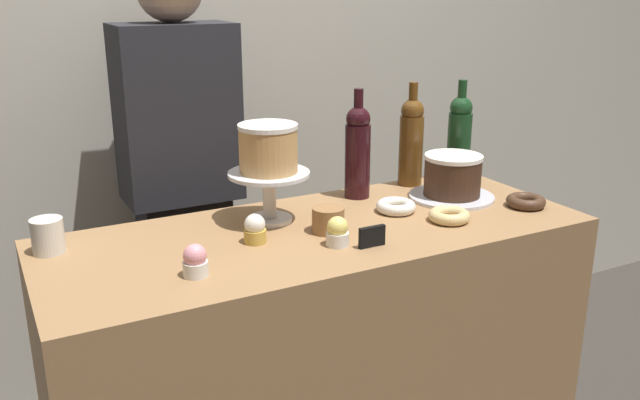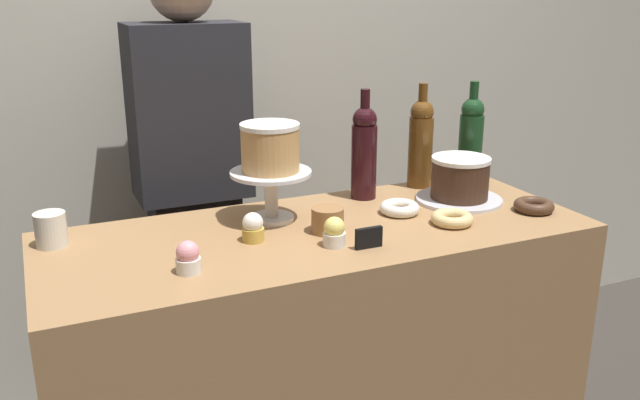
{
  "view_description": "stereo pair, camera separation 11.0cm",
  "coord_description": "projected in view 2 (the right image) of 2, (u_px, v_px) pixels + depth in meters",
  "views": [
    {
      "loc": [
        -0.77,
        -1.46,
        1.51
      ],
      "look_at": [
        0.0,
        0.0,
        0.98
      ],
      "focal_mm": 37.82,
      "sensor_mm": 36.0,
      "label": 1
    },
    {
      "loc": [
        -0.67,
        -1.51,
        1.51
      ],
      "look_at": [
        0.0,
        0.0,
        0.98
      ],
      "focal_mm": 37.82,
      "sensor_mm": 36.0,
      "label": 2
    }
  ],
  "objects": [
    {
      "name": "wine_bottle_green",
      "position": [
        471.0,
        139.0,
        2.13
      ],
      "size": [
        0.08,
        0.08,
        0.33
      ],
      "color": "#193D1E",
      "rests_on": "display_counter"
    },
    {
      "name": "wine_bottle_amber",
      "position": [
        421.0,
        142.0,
        2.09
      ],
      "size": [
        0.08,
        0.08,
        0.33
      ],
      "color": "#5B3814",
      "rests_on": "display_counter"
    },
    {
      "name": "chocolate_round_cake",
      "position": [
        460.0,
        178.0,
        1.97
      ],
      "size": [
        0.17,
        0.17,
        0.12
      ],
      "color": "#3D2619",
      "rests_on": "silver_serving_platter"
    },
    {
      "name": "donut_sugar",
      "position": [
        400.0,
        208.0,
        1.88
      ],
      "size": [
        0.11,
        0.11,
        0.03
      ],
      "color": "silver",
      "rests_on": "display_counter"
    },
    {
      "name": "display_counter",
      "position": [
        320.0,
        378.0,
        1.9
      ],
      "size": [
        1.43,
        0.57,
        0.9
      ],
      "color": "#997047",
      "rests_on": "ground_plane"
    },
    {
      "name": "cupcake_lemon",
      "position": [
        334.0,
        232.0,
        1.64
      ],
      "size": [
        0.06,
        0.06,
        0.07
      ],
      "color": "white",
      "rests_on": "display_counter"
    },
    {
      "name": "white_layer_cake",
      "position": [
        270.0,
        147.0,
        1.77
      ],
      "size": [
        0.16,
        0.16,
        0.13
      ],
      "color": "tan",
      "rests_on": "cake_stand_pedestal"
    },
    {
      "name": "price_sign_chalkboard",
      "position": [
        369.0,
        238.0,
        1.63
      ],
      "size": [
        0.07,
        0.01,
        0.05
      ],
      "color": "black",
      "rests_on": "display_counter"
    },
    {
      "name": "silver_serving_platter",
      "position": [
        459.0,
        199.0,
        1.99
      ],
      "size": [
        0.25,
        0.25,
        0.01
      ],
      "color": "silver",
      "rests_on": "display_counter"
    },
    {
      "name": "cake_stand_pedestal",
      "position": [
        271.0,
        187.0,
        1.8
      ],
      "size": [
        0.22,
        0.22,
        0.14
      ],
      "color": "silver",
      "rests_on": "display_counter"
    },
    {
      "name": "cookie_stack",
      "position": [
        328.0,
        220.0,
        1.73
      ],
      "size": [
        0.08,
        0.08,
        0.07
      ],
      "color": "olive",
      "rests_on": "display_counter"
    },
    {
      "name": "donut_glazed",
      "position": [
        452.0,
        218.0,
        1.79
      ],
      "size": [
        0.11,
        0.11,
        0.03
      ],
      "color": "#E0C17F",
      "rests_on": "display_counter"
    },
    {
      "name": "cupcake_vanilla",
      "position": [
        253.0,
        228.0,
        1.67
      ],
      "size": [
        0.06,
        0.06,
        0.07
      ],
      "color": "gold",
      "rests_on": "display_counter"
    },
    {
      "name": "cupcake_strawberry",
      "position": [
        188.0,
        258.0,
        1.49
      ],
      "size": [
        0.06,
        0.06,
        0.07
      ],
      "color": "white",
      "rests_on": "display_counter"
    },
    {
      "name": "donut_chocolate",
      "position": [
        534.0,
        206.0,
        1.9
      ],
      "size": [
        0.11,
        0.11,
        0.03
      ],
      "color": "#472D1E",
      "rests_on": "display_counter"
    },
    {
      "name": "coffee_cup_ceramic",
      "position": [
        51.0,
        230.0,
        1.64
      ],
      "size": [
        0.08,
        0.08,
        0.08
      ],
      "color": "silver",
      "rests_on": "display_counter"
    },
    {
      "name": "barista_figure",
      "position": [
        194.0,
        198.0,
        2.22
      ],
      "size": [
        0.36,
        0.22,
        1.6
      ],
      "color": "black",
      "rests_on": "ground_plane"
    },
    {
      "name": "back_wall",
      "position": [
        222.0,
        46.0,
        2.39
      ],
      "size": [
        6.0,
        0.05,
        2.6
      ],
      "color": "#BCB7A8",
      "rests_on": "ground_plane"
    },
    {
      "name": "wine_bottle_dark_red",
      "position": [
        364.0,
        151.0,
        1.98
      ],
      "size": [
        0.08,
        0.08,
        0.33
      ],
      "color": "black",
      "rests_on": "display_counter"
    }
  ]
}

